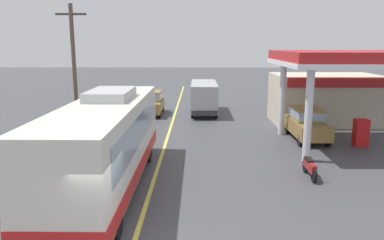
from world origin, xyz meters
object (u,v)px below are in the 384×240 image
Objects in this scene: motorcycle_parked_forecourt at (310,167)px; car_trailing_behind_bus at (152,102)px; car_at_pump at (307,122)px; coach_bus_main at (107,144)px; minibus_opposing_lane at (204,95)px; pedestrian_near_pump at (307,121)px.

car_trailing_behind_bus is (-8.28, 14.14, 0.57)m from motorcycle_parked_forecourt.
car_at_pump reaches higher than motorcycle_parked_forecourt.
motorcycle_parked_forecourt is (8.12, 1.24, -1.28)m from coach_bus_main.
coach_bus_main is 12.47m from car_at_pump.
pedestrian_near_pump is (6.08, -7.48, -0.54)m from minibus_opposing_lane.
minibus_opposing_lane is (3.97, 15.95, -0.25)m from coach_bus_main.
car_at_pump is 2.33× the size of motorcycle_parked_forecourt.
coach_bus_main is 6.13× the size of motorcycle_parked_forecourt.
car_trailing_behind_bus is (-4.13, -0.56, -0.46)m from minibus_opposing_lane.
coach_bus_main is 8.32m from motorcycle_parked_forecourt.
minibus_opposing_lane is 3.69× the size of pedestrian_near_pump.
coach_bus_main is 2.63× the size of car_at_pump.
minibus_opposing_lane is at bearing 129.12° from pedestrian_near_pump.
coach_bus_main reaches higher than minibus_opposing_lane.
pedestrian_near_pump is (1.93, 7.23, 0.49)m from motorcycle_parked_forecourt.
motorcycle_parked_forecourt is at bearing -104.95° from pedestrian_near_pump.
car_trailing_behind_bus reaches higher than motorcycle_parked_forecourt.
motorcycle_parked_forecourt is at bearing 8.70° from coach_bus_main.
coach_bus_main reaches higher than pedestrian_near_pump.
coach_bus_main reaches higher than car_trailing_behind_bus.
minibus_opposing_lane is 15.32m from motorcycle_parked_forecourt.
car_at_pump is 0.69× the size of minibus_opposing_lane.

